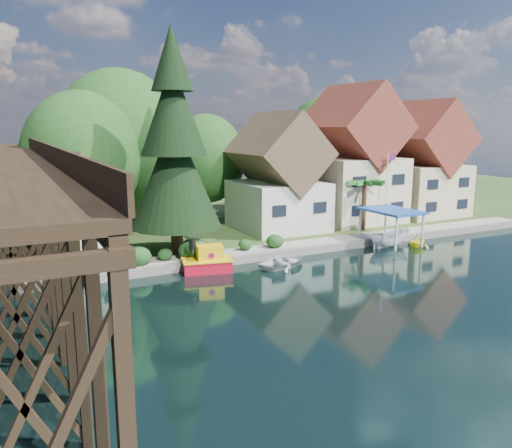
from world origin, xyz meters
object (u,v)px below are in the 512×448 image
(boat_white_a, at_px, (285,261))
(boat_yellow, at_px, (418,240))
(house_center, at_px, (352,163))
(trestle_bridge, at_px, (7,216))
(boat_canopy, at_px, (390,231))
(house_right, at_px, (421,167))
(palm_tree, at_px, (365,184))
(flagpole, at_px, (388,183))
(conifer, at_px, (174,147))
(tugboat, at_px, (208,261))
(shed, at_px, (80,211))
(house_left, at_px, (278,180))

(boat_white_a, xyz_separation_m, boat_yellow, (13.12, 0.08, 0.19))
(house_center, distance_m, boat_white_a, 18.62)
(trestle_bridge, bearing_deg, boat_canopy, 3.49)
(house_right, distance_m, boat_canopy, 15.76)
(palm_tree, bearing_deg, flagpole, -12.38)
(boat_yellow, bearing_deg, trestle_bridge, 74.37)
(flagpole, height_order, boat_canopy, flagpole)
(house_center, relative_size, boat_canopy, 2.73)
(house_right, distance_m, conifer, 29.94)
(trestle_bridge, distance_m, boat_white_a, 18.62)
(flagpole, xyz_separation_m, tugboat, (-19.79, -4.10, -4.16))
(shed, xyz_separation_m, conifer, (6.55, -3.08, 4.76))
(house_left, height_order, tugboat, house_left)
(tugboat, bearing_deg, trestle_bridge, -171.04)
(shed, bearing_deg, trestle_bridge, -118.19)
(trestle_bridge, bearing_deg, palm_tree, 12.38)
(trestle_bridge, relative_size, house_center, 3.18)
(tugboat, bearing_deg, shed, 134.95)
(boat_white_a, distance_m, boat_yellow, 13.12)
(tugboat, height_order, boat_white_a, tugboat)
(tugboat, xyz_separation_m, boat_yellow, (18.70, -1.18, -0.13))
(boat_canopy, bearing_deg, shed, 162.42)
(house_center, relative_size, boat_yellow, 5.92)
(house_left, bearing_deg, palm_tree, -31.94)
(palm_tree, bearing_deg, shed, 173.63)
(shed, bearing_deg, boat_yellow, -18.18)
(house_left, relative_size, shed, 1.40)
(house_right, xyz_separation_m, boat_canopy, (-12.13, -9.06, -4.38))
(house_center, bearing_deg, house_left, -176.82)
(boat_white_a, bearing_deg, boat_canopy, -100.77)
(boat_white_a, bearing_deg, house_center, -69.26)
(conifer, xyz_separation_m, palm_tree, (18.31, 0.30, -3.71))
(flagpole, relative_size, tugboat, 1.89)
(flagpole, bearing_deg, trestle_bridge, -169.35)
(flagpole, distance_m, boat_canopy, 6.44)
(palm_tree, bearing_deg, house_right, 21.00)
(house_left, bearing_deg, boat_white_a, -116.50)
(house_right, relative_size, tugboat, 3.28)
(house_center, height_order, house_right, house_center)
(shed, relative_size, flagpole, 1.09)
(trestle_bridge, bearing_deg, shed, 61.81)
(trestle_bridge, relative_size, house_right, 3.55)
(trestle_bridge, distance_m, flagpole, 32.72)
(shed, height_order, boat_yellow, shed)
(shed, distance_m, boat_yellow, 27.62)
(tugboat, distance_m, boat_canopy, 16.52)
(house_right, xyz_separation_m, palm_tree, (-11.14, -4.28, -0.90))
(trestle_bridge, height_order, shed, trestle_bridge)
(shed, distance_m, tugboat, 10.87)
(palm_tree, relative_size, boat_white_a, 1.23)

